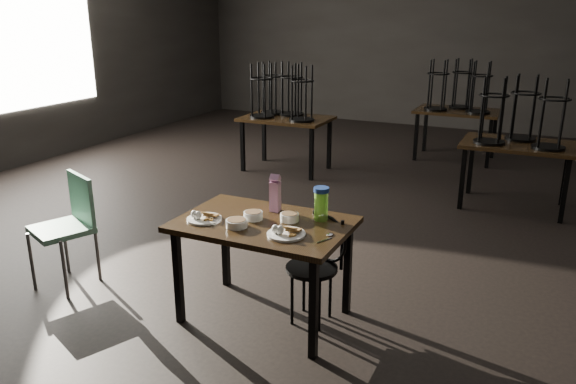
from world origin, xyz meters
The scene contains 14 objects.
main_table centered at (0.17, -1.74, 0.67)m, with size 1.20×0.80×0.75m.
plate_left centered at (-0.23, -1.89, 0.77)m, with size 0.25×0.25×0.08m.
plate_right centered at (0.42, -1.90, 0.77)m, with size 0.26×0.26×0.08m.
bowl_near centered at (0.08, -1.73, 0.78)m, with size 0.14×0.14×0.05m.
bowl_far centered at (0.32, -1.65, 0.78)m, with size 0.13×0.13×0.05m.
bowl_big centered at (0.05, -1.91, 0.78)m, with size 0.15×0.15×0.05m.
juice_carton centered at (0.14, -1.50, 0.88)m, with size 0.07×0.07×0.28m.
water_bottle centered at (0.51, -1.53, 0.87)m, with size 0.14×0.14×0.24m.
spoon centered at (0.68, -1.79, 0.75)m, with size 0.06×0.20×0.01m.
bentwood_chair centered at (0.52, -1.58, 0.46)m, with size 0.41×0.41×0.78m.
school_chair centered at (-1.51, -1.92, 0.55)m, with size 0.55×0.55×0.91m.
bg_table_left centered at (-1.45, 1.96, 0.80)m, with size 1.20×0.80×1.48m.
bg_table_right centered at (1.60, 1.62, 0.78)m, with size 1.20×0.80×1.48m.
bg_table_far centered at (0.62, 3.58, 0.78)m, with size 1.20×0.80×1.48m.
Camera 1 is at (1.89, -4.97, 2.15)m, focal length 35.00 mm.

